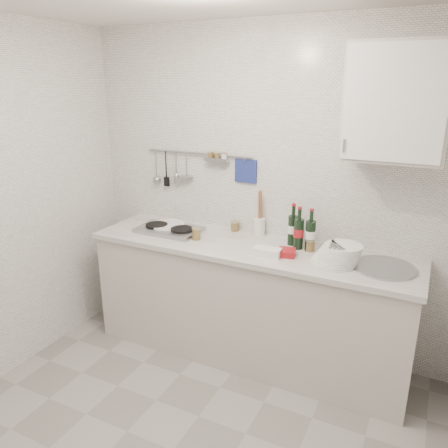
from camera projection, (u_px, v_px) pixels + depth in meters
name	position (u px, v px, depth m)	size (l,w,h in m)	color
back_wall	(265.00, 193.00, 3.37)	(3.00, 0.02, 2.50)	silver
counter	(249.00, 304.00, 3.37)	(2.44, 0.64, 0.96)	#B5B0A7
wall_rail	(196.00, 165.00, 3.54)	(0.98, 0.09, 0.34)	#93969B
wall_cabinet	(398.00, 103.00, 2.62)	(0.60, 0.38, 0.70)	#B5B0A7
plate_stack_hob	(166.00, 226.00, 3.57)	(0.30, 0.30, 0.04)	#5164B9
plate_stack_sink	(338.00, 255.00, 2.88)	(0.33, 0.31, 0.14)	white
wine_bottles	(301.00, 228.00, 3.12)	(0.22, 0.14, 0.31)	black
butter_dish	(267.00, 252.00, 3.01)	(0.19, 0.10, 0.06)	white
strawberry_punnet	(287.00, 253.00, 3.02)	(0.11, 0.11, 0.05)	red
utensil_crock	(259.00, 224.00, 3.42)	(0.09, 0.09, 0.37)	white
jar_a	(235.00, 226.00, 3.52)	(0.07, 0.07, 0.08)	brown
jar_b	(338.00, 243.00, 3.17)	(0.06, 0.06, 0.07)	brown
jar_c	(310.00, 245.00, 3.10)	(0.07, 0.07, 0.09)	brown
jar_d	(196.00, 233.00, 3.32)	(0.07, 0.07, 0.09)	brown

